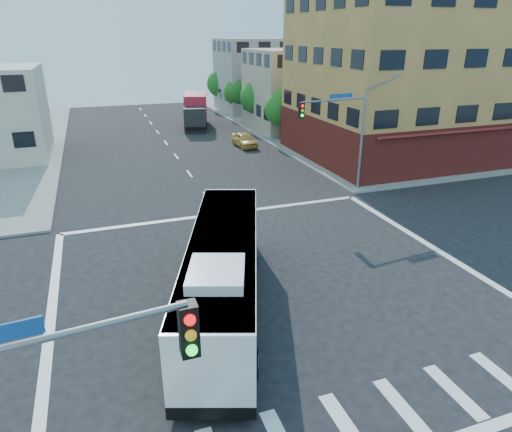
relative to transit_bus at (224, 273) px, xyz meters
name	(u,v)px	position (x,y,z in m)	size (l,w,h in m)	color
ground	(276,287)	(2.71, 1.08, -1.78)	(120.00, 120.00, 0.00)	black
sidewalk_ne	(418,117)	(37.71, 36.08, -1.70)	(50.00, 50.00, 0.15)	gray
corner_building_ne	(407,91)	(22.69, 19.56, 4.11)	(18.10, 15.44, 14.00)	#D8934D
building_east_near	(303,89)	(19.68, 35.06, 2.73)	(12.06, 10.06, 9.00)	tan
building_east_far	(262,75)	(19.68, 49.06, 3.23)	(12.06, 10.06, 10.00)	gray
signal_mast_ne	(343,124)	(11.78, 11.70, 3.21)	(7.91, 1.13, 8.07)	gray
street_tree_a	(283,106)	(14.61, 29.01, 1.81)	(3.60, 3.60, 5.53)	#3D2716
street_tree_b	(257,96)	(14.61, 37.01, 1.98)	(3.80, 3.80, 5.79)	#3D2716
street_tree_c	(237,91)	(14.61, 45.01, 1.68)	(3.40, 3.40, 5.29)	#3D2716
street_tree_d	(221,82)	(14.61, 53.01, 2.11)	(4.00, 4.00, 6.03)	#3D2716
transit_bus	(224,273)	(0.00, 0.00, 0.00)	(6.55, 12.43, 3.63)	black
box_truck	(196,111)	(7.68, 39.69, 0.09)	(4.47, 8.89, 3.85)	#232327
parked_car	(244,140)	(9.96, 27.68, -1.07)	(1.66, 4.11, 1.40)	gold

